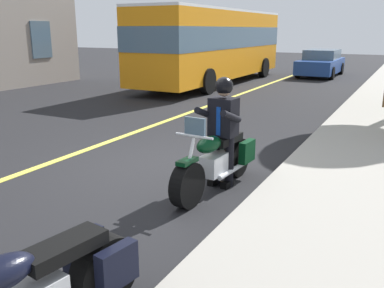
{
  "coord_description": "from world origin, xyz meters",
  "views": [
    {
      "loc": [
        6.14,
        3.85,
        2.43
      ],
      "look_at": [
        0.76,
        1.01,
        0.75
      ],
      "focal_mm": 38.76,
      "sensor_mm": 36.0,
      "label": 1
    }
  ],
  "objects_px": {
    "motorcycle_main": "(217,161)",
    "rider_main": "(223,122)",
    "bus_near": "(215,42)",
    "car_silver": "(321,63)"
  },
  "relations": [
    {
      "from": "rider_main",
      "to": "bus_near",
      "type": "height_order",
      "value": "bus_near"
    },
    {
      "from": "rider_main",
      "to": "bus_near",
      "type": "distance_m",
      "value": 13.23
    },
    {
      "from": "motorcycle_main",
      "to": "bus_near",
      "type": "relative_size",
      "value": 0.2
    },
    {
      "from": "motorcycle_main",
      "to": "rider_main",
      "type": "height_order",
      "value": "rider_main"
    },
    {
      "from": "motorcycle_main",
      "to": "rider_main",
      "type": "distance_m",
      "value": 0.61
    },
    {
      "from": "motorcycle_main",
      "to": "bus_near",
      "type": "height_order",
      "value": "bus_near"
    },
    {
      "from": "rider_main",
      "to": "bus_near",
      "type": "bearing_deg",
      "value": -154.55
    },
    {
      "from": "bus_near",
      "to": "rider_main",
      "type": "bearing_deg",
      "value": 25.45
    },
    {
      "from": "bus_near",
      "to": "car_silver",
      "type": "height_order",
      "value": "bus_near"
    },
    {
      "from": "motorcycle_main",
      "to": "rider_main",
      "type": "bearing_deg",
      "value": 176.76
    }
  ]
}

